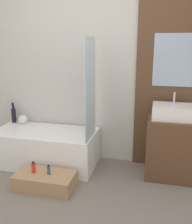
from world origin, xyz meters
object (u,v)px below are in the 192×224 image
at_px(wooden_step_bench, 45,180).
at_px(vase_round_light, 23,120).
at_px(bathtub, 46,147).
at_px(bottle_soap_primary, 34,168).
at_px(vase_tall_dark, 14,114).
at_px(sink, 174,112).
at_px(bottle_soap_secondary, 49,170).

distance_m(wooden_step_bench, vase_round_light, 1.15).
xyz_separation_m(bathtub, vase_round_light, (-0.45, 0.22, 0.30)).
bearing_deg(bottle_soap_primary, vase_tall_dark, 130.55).
distance_m(vase_round_light, bottle_soap_primary, 1.02).
distance_m(sink, vase_tall_dark, 2.29).
bearing_deg(vase_tall_dark, sink, -4.70).
bearing_deg(sink, vase_round_light, 175.83).
relative_size(bathtub, vase_tall_dark, 4.58).
xyz_separation_m(vase_tall_dark, bottle_soap_secondary, (0.90, -0.83, -0.37)).
bearing_deg(wooden_step_bench, bottle_soap_secondary, -0.00).
height_order(sink, vase_tall_dark, sink).
relative_size(vase_tall_dark, bottle_soap_primary, 2.24).
relative_size(bathtub, sink, 2.75).
height_order(vase_tall_dark, vase_round_light, vase_tall_dark).
height_order(bathtub, vase_tall_dark, vase_tall_dark).
bearing_deg(bottle_soap_primary, sink, 22.57).
distance_m(wooden_step_bench, sink, 1.73).
relative_size(bottle_soap_primary, bottle_soap_secondary, 1.14).
distance_m(sink, bottle_soap_secondary, 1.63).
bearing_deg(bathtub, vase_tall_dark, 157.19).
bearing_deg(vase_tall_dark, bottle_soap_secondary, -42.71).
relative_size(wooden_step_bench, sink, 1.37).
xyz_separation_m(vase_round_light, bottle_soap_secondary, (0.74, -0.80, -0.32)).
xyz_separation_m(bathtub, vase_tall_dark, (-0.61, 0.26, 0.36)).
bearing_deg(vase_round_light, bottle_soap_primary, -55.54).
distance_m(bathtub, sink, 1.76).
xyz_separation_m(wooden_step_bench, sink, (1.42, 0.65, 0.75)).
distance_m(wooden_step_bench, bottle_soap_secondary, 0.15).
distance_m(bathtub, vase_round_light, 0.58).
relative_size(sink, bottle_soap_primary, 3.72).
distance_m(bathtub, vase_tall_dark, 0.75).
relative_size(bathtub, vase_round_light, 10.54).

